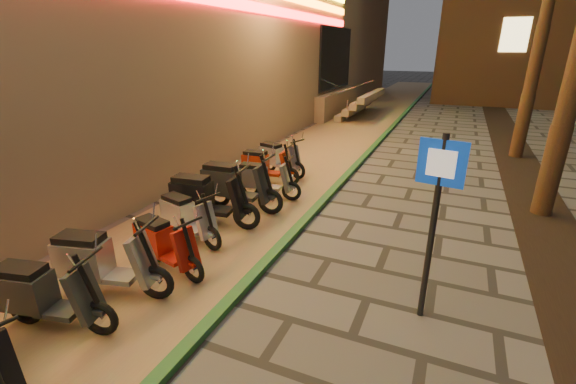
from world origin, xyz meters
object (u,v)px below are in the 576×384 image
at_px(scooter_8, 186,217).
at_px(scooter_9, 205,198).
at_px(scooter_6, 101,262).
at_px(scooter_12, 264,165).
at_px(scooter_10, 233,185).
at_px(scooter_13, 277,157).
at_px(scooter_5, 42,295).
at_px(scooter_11, 262,179).
at_px(pedestrian_sign, 436,205).
at_px(scooter_7, 163,243).

bearing_deg(scooter_8, scooter_9, 107.61).
height_order(scooter_6, scooter_12, scooter_6).
distance_m(scooter_10, scooter_13, 2.69).
distance_m(scooter_8, scooter_12, 3.43).
xyz_separation_m(scooter_6, scooter_13, (-0.10, 6.14, -0.05)).
relative_size(scooter_5, scooter_8, 1.08).
relative_size(scooter_5, scooter_10, 0.86).
height_order(scooter_8, scooter_12, scooter_12).
bearing_deg(scooter_8, scooter_5, -77.66).
bearing_deg(scooter_10, scooter_11, 68.79).
distance_m(scooter_8, scooter_10, 1.59).
bearing_deg(scooter_5, scooter_12, 77.60).
xyz_separation_m(scooter_8, scooter_9, (-0.03, 0.68, 0.11)).
xyz_separation_m(scooter_9, scooter_11, (0.36, 1.76, -0.10)).
relative_size(scooter_5, scooter_11, 1.05).
height_order(scooter_6, scooter_11, scooter_6).
relative_size(pedestrian_sign, scooter_10, 1.33).
xyz_separation_m(pedestrian_sign, scooter_6, (-4.25, -1.32, -1.08)).
height_order(scooter_8, scooter_10, scooter_10).
distance_m(scooter_5, scooter_12, 6.12).
height_order(scooter_5, scooter_9, scooter_9).
relative_size(scooter_11, scooter_12, 0.98).
distance_m(pedestrian_sign, scooter_7, 4.11).
bearing_deg(scooter_8, scooter_6, -76.23).
xyz_separation_m(scooter_8, scooter_11, (0.33, 2.44, 0.01)).
distance_m(scooter_5, scooter_10, 4.28).
bearing_deg(scooter_13, scooter_8, -71.55).
relative_size(scooter_9, scooter_10, 1.00).
height_order(scooter_5, scooter_12, scooter_5).
relative_size(scooter_5, scooter_13, 1.04).
distance_m(scooter_6, scooter_13, 6.14).
bearing_deg(pedestrian_sign, scooter_7, -164.31).
distance_m(scooter_5, scooter_7, 1.77).
height_order(pedestrian_sign, scooter_6, pedestrian_sign).
bearing_deg(pedestrian_sign, scooter_10, 162.43).
height_order(scooter_7, scooter_10, scooter_10).
distance_m(scooter_5, scooter_6, 0.83).
bearing_deg(scooter_8, pedestrian_sign, 7.16).
bearing_deg(scooter_6, scooter_8, 74.95).
bearing_deg(scooter_6, scooter_7, 55.36).
bearing_deg(scooter_9, scooter_5, -98.49).
height_order(scooter_9, scooter_13, scooter_9).
distance_m(scooter_9, scooter_11, 1.80).
xyz_separation_m(scooter_6, scooter_8, (0.03, 1.87, -0.07)).
bearing_deg(scooter_12, scooter_6, -93.92).
distance_m(scooter_5, scooter_13, 6.96).
relative_size(scooter_6, scooter_12, 1.10).
relative_size(scooter_6, scooter_10, 0.92).
height_order(pedestrian_sign, scooter_8, pedestrian_sign).
bearing_deg(scooter_11, scooter_5, -102.81).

